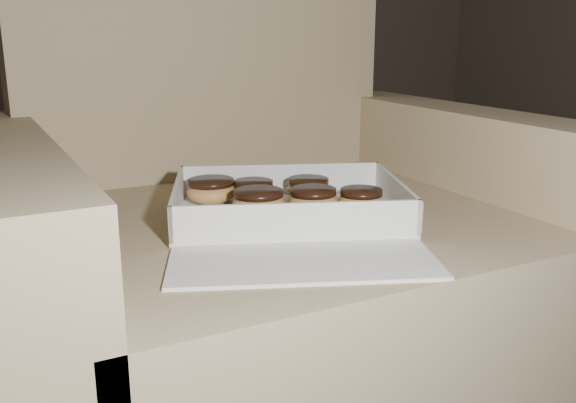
# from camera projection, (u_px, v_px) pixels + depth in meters

# --- Properties ---
(armchair) EXTENTS (0.94, 0.79, 0.98)m
(armchair) POSITION_uv_depth(u_px,v_px,m) (265.00, 273.00, 1.15)
(armchair) COLOR #8F795B
(armchair) RESTS_ON floor
(bakery_box) EXTENTS (0.48, 0.52, 0.06)m
(bakery_box) POSITION_uv_depth(u_px,v_px,m) (292.00, 217.00, 0.99)
(bakery_box) COLOR silver
(bakery_box) RESTS_ON armchair
(donut_a) EXTENTS (0.08, 0.08, 0.04)m
(donut_a) POSITION_uv_depth(u_px,v_px,m) (259.00, 202.00, 1.00)
(donut_a) COLOR #D8964B
(donut_a) RESTS_ON bakery_box
(donut_b) EXTENTS (0.07, 0.07, 0.04)m
(donut_b) POSITION_uv_depth(u_px,v_px,m) (254.00, 190.00, 1.09)
(donut_b) COLOR #D8964B
(donut_b) RESTS_ON bakery_box
(donut_c) EXTENTS (0.08, 0.08, 0.04)m
(donut_c) POSITION_uv_depth(u_px,v_px,m) (308.00, 188.00, 1.10)
(donut_c) COLOR #D8964B
(donut_c) RESTS_ON bakery_box
(donut_d) EXTENTS (0.08, 0.08, 0.04)m
(donut_d) POSITION_uv_depth(u_px,v_px,m) (211.00, 190.00, 1.08)
(donut_d) COLOR #D8964B
(donut_d) RESTS_ON bakery_box
(donut_e) EXTENTS (0.07, 0.07, 0.04)m
(donut_e) POSITION_uv_depth(u_px,v_px,m) (361.00, 200.00, 1.03)
(donut_e) COLOR #D8964B
(donut_e) RESTS_ON bakery_box
(donut_f) EXTENTS (0.08, 0.08, 0.04)m
(donut_f) POSITION_uv_depth(u_px,v_px,m) (313.00, 200.00, 1.02)
(donut_f) COLOR #D8964B
(donut_f) RESTS_ON bakery_box
(crumb_a) EXTENTS (0.01, 0.01, 0.00)m
(crumb_a) POSITION_uv_depth(u_px,v_px,m) (249.00, 222.00, 0.97)
(crumb_a) COLOR black
(crumb_a) RESTS_ON bakery_box
(crumb_b) EXTENTS (0.01, 0.01, 0.00)m
(crumb_b) POSITION_uv_depth(u_px,v_px,m) (243.00, 221.00, 0.97)
(crumb_b) COLOR black
(crumb_b) RESTS_ON bakery_box
(crumb_c) EXTENTS (0.01, 0.01, 0.00)m
(crumb_c) POSITION_uv_depth(u_px,v_px,m) (236.00, 218.00, 0.99)
(crumb_c) COLOR black
(crumb_c) RESTS_ON bakery_box
(crumb_d) EXTENTS (0.01, 0.01, 0.00)m
(crumb_d) POSITION_uv_depth(u_px,v_px,m) (310.00, 227.00, 0.95)
(crumb_d) COLOR black
(crumb_d) RESTS_ON bakery_box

